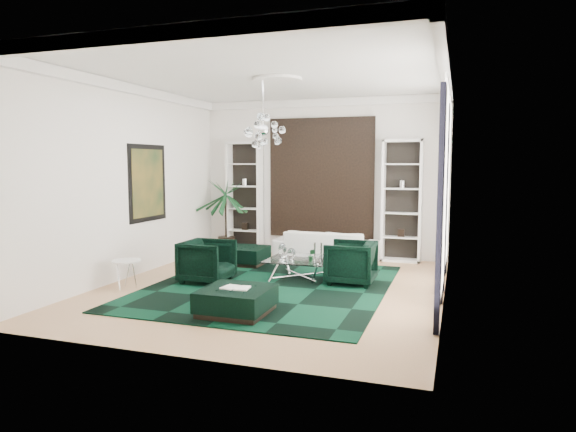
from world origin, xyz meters
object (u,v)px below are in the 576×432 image
(side_table, at_px, (127,274))
(ottoman_side, at_px, (245,256))
(armchair_left, at_px, (207,261))
(coffee_table, at_px, (300,269))
(armchair_right, at_px, (351,263))
(palm, at_px, (226,205))
(ottoman_front, at_px, (236,301))
(sofa, at_px, (327,246))

(side_table, bearing_deg, ottoman_side, 65.69)
(armchair_left, xyz_separation_m, coffee_table, (1.60, 0.82, -0.20))
(armchair_left, height_order, side_table, armchair_left)
(armchair_right, distance_m, side_table, 4.13)
(palm, bearing_deg, ottoman_front, -63.23)
(armchair_left, distance_m, ottoman_front, 2.22)
(coffee_table, bearing_deg, sofa, 89.49)
(palm, bearing_deg, armchair_right, -33.16)
(armchair_right, height_order, coffee_table, armchair_right)
(ottoman_side, bearing_deg, coffee_table, -31.71)
(ottoman_side, height_order, side_table, side_table)
(sofa, xyz_separation_m, palm, (-2.70, 0.27, 0.85))
(ottoman_side, bearing_deg, palm, 129.11)
(ottoman_side, distance_m, side_table, 2.92)
(armchair_left, distance_m, armchair_right, 2.72)
(armchair_left, xyz_separation_m, palm, (-1.08, 3.15, 0.79))
(ottoman_side, bearing_deg, side_table, -114.31)
(ottoman_front, bearing_deg, sofa, 87.05)
(coffee_table, height_order, ottoman_side, coffee_table)
(armchair_left, height_order, palm, palm)
(armchair_left, height_order, armchair_right, same)
(coffee_table, height_order, palm, palm)
(coffee_table, distance_m, ottoman_side, 1.86)
(sofa, relative_size, palm, 1.00)
(ottoman_side, relative_size, palm, 0.38)
(coffee_table, relative_size, palm, 0.50)
(sofa, height_order, armchair_right, armchair_right)
(armchair_right, height_order, ottoman_side, armchair_right)
(ottoman_side, relative_size, ottoman_front, 0.90)
(coffee_table, bearing_deg, side_table, -148.88)
(side_table, bearing_deg, coffee_table, 31.12)
(ottoman_front, bearing_deg, coffee_table, 85.10)
(armchair_right, height_order, palm, palm)
(armchair_right, distance_m, palm, 4.49)
(palm, bearing_deg, ottoman_side, -50.89)
(ottoman_side, xyz_separation_m, ottoman_front, (1.36, -3.53, 0.00))
(armchair_left, xyz_separation_m, ottoman_side, (0.01, 1.80, -0.21))
(coffee_table, xyz_separation_m, palm, (-2.68, 2.33, 0.99))
(sofa, xyz_separation_m, ottoman_side, (-1.60, -1.08, -0.15))
(sofa, relative_size, armchair_right, 2.68)
(armchair_left, bearing_deg, palm, 19.00)
(armchair_right, bearing_deg, ottoman_side, -112.29)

